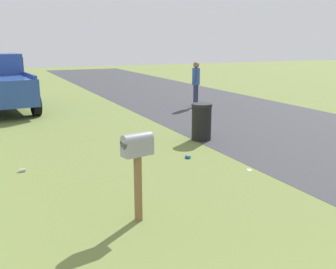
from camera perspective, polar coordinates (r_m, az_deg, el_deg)
mailbox at (r=5.51m, az=-4.50°, el=-2.60°), size 0.28×0.47×1.31m
trash_bin at (r=10.28m, az=4.92°, el=1.87°), size 0.54×0.54×0.97m
pedestrian at (r=15.41m, az=4.11°, el=7.83°), size 0.34×0.49×1.77m
litter_can_midfield_b at (r=8.38m, az=-20.54°, el=-4.92°), size 0.08×0.13×0.07m
litter_can_by_mailbox at (r=8.73m, az=2.92°, el=-3.31°), size 0.14×0.12×0.07m
litter_wrapper_far_scatter at (r=8.14m, az=11.80°, el=-5.06°), size 0.14×0.11×0.01m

